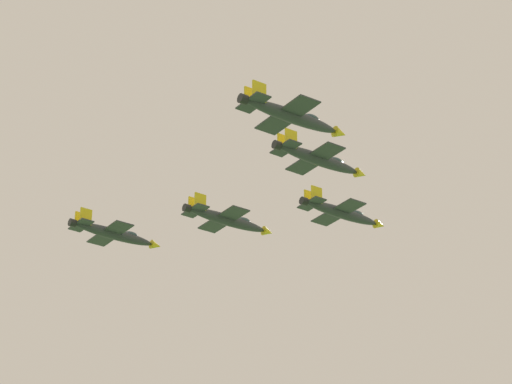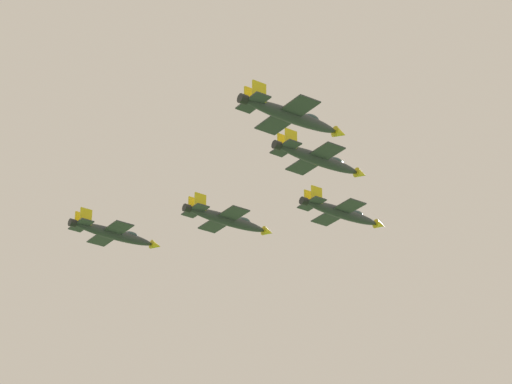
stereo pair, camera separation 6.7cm
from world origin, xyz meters
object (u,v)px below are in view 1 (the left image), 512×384
Objects in this scene: jet_lead at (342,213)px; jet_left_wingman at (227,220)px; jet_left_outer at (114,234)px; jet_right_outer at (292,116)px; jet_right_wingman at (319,159)px.

jet_lead reaches higher than jet_left_wingman.
jet_left_outer is (36.82, -16.80, -2.48)m from jet_lead.
jet_left_outer reaches higher than jet_right_outer.
jet_left_outer is at bearing 140.04° from jet_left_wingman.
jet_right_wingman reaches higher than jet_left_wingman.
jet_left_outer is at bearing 140.23° from jet_lead.
jet_left_wingman is 1.00× the size of jet_right_outer.
jet_lead is 0.99× the size of jet_left_wingman.
jet_left_outer is at bearing 91.00° from jet_right_outer.
jet_lead is at bearing -39.97° from jet_left_wingman.
jet_lead reaches higher than jet_right_outer.
jet_left_outer is at bearing 111.74° from jet_right_wingman.
jet_lead is 0.98× the size of jet_right_outer.
jet_left_wingman is (18.41, -8.40, -0.54)m from jet_lead.
jet_right_outer is (11.26, 16.82, -3.40)m from jet_right_wingman.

